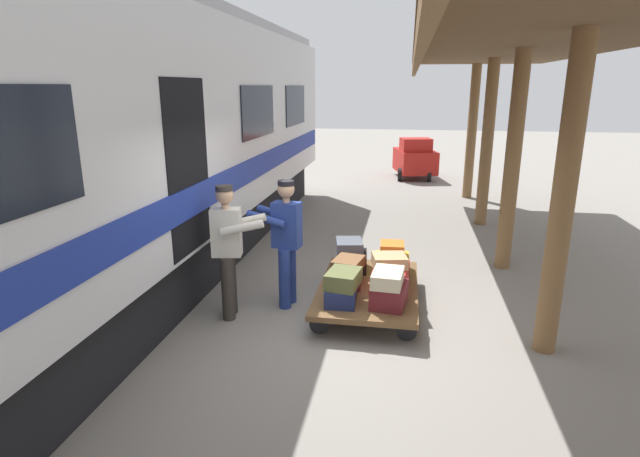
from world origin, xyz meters
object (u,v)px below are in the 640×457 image
suitcase_navy_fabric (341,294)px  suitcase_brown_leather (348,264)px  train_car (70,155)px  suitcase_orange_carryall (392,249)px  porter_in_overalls (285,239)px  suitcase_black_hardshell (352,261)px  suitcase_olive_duffel (343,279)px  suitcase_maroon_trunk (389,295)px  suitcase_red_plastic (391,277)px  suitcase_slate_roller (349,247)px  suitcase_yellow_case (392,264)px  suitcase_burgundy_valise (347,276)px  luggage_cart (368,289)px  porter_by_door (229,247)px  suitcase_cream_canvas (388,278)px  suitcase_tan_vintage (389,260)px  baggage_tug (415,159)px

suitcase_navy_fabric → suitcase_brown_leather: bearing=-91.9°
train_car → suitcase_navy_fabric: (-3.27, -0.22, -1.65)m
suitcase_orange_carryall → porter_in_overalls: 1.55m
suitcase_black_hardshell → suitcase_olive_duffel: bearing=91.3°
suitcase_maroon_trunk → porter_in_overalls: 1.54m
suitcase_red_plastic → suitcase_slate_roller: size_ratio=1.34×
suitcase_yellow_case → suitcase_red_plastic: size_ratio=0.77×
suitcase_brown_leather → suitcase_burgundy_valise: bearing=-54.9°
suitcase_orange_carryall → suitcase_olive_duffel: size_ratio=0.77×
luggage_cart → suitcase_red_plastic: suitcase_red_plastic is taller
suitcase_burgundy_valise → suitcase_red_plastic: 0.58m
suitcase_maroon_trunk → porter_by_door: size_ratio=0.30×
suitcase_maroon_trunk → suitcase_brown_leather: suitcase_brown_leather is taller
porter_in_overalls → suitcase_cream_canvas: bearing=159.8°
suitcase_tan_vintage → porter_in_overalls: bearing=4.9°
suitcase_burgundy_valise → baggage_tug: 10.18m
luggage_cart → suitcase_yellow_case: size_ratio=4.42×
suitcase_black_hardshell → suitcase_burgundy_valise: 0.58m
suitcase_burgundy_valise → porter_in_overalls: 0.96m
suitcase_yellow_case → suitcase_orange_carryall: (0.01, 0.01, 0.22)m
suitcase_red_plastic → baggage_tug: bearing=-92.2°
suitcase_black_hardshell → suitcase_burgundy_valise: suitcase_black_hardshell is taller
suitcase_yellow_case → suitcase_brown_leather: 0.84m
baggage_tug → porter_by_door: bearing=77.4°
suitcase_orange_carryall → suitcase_cream_canvas: 1.17m
suitcase_red_plastic → suitcase_olive_duffel: 0.84m
suitcase_brown_leather → suitcase_navy_fabric: bearing=88.1°
luggage_cart → suitcase_slate_roller: size_ratio=4.54×
suitcase_red_plastic → suitcase_slate_roller: bearing=-42.6°
suitcase_black_hardshell → train_car: bearing=22.9°
suitcase_olive_duffel → porter_by_door: bearing=-2.1°
suitcase_black_hardshell → suitcase_tan_vintage: suitcase_tan_vintage is taller
suitcase_navy_fabric → suitcase_cream_canvas: size_ratio=1.06×
suitcase_slate_roller → baggage_tug: (-1.00, -9.57, -0.03)m
suitcase_brown_leather → porter_in_overalls: porter_in_overalls is taller
porter_by_door → baggage_tug: porter_by_door is taller
suitcase_black_hardshell → suitcase_slate_roller: 0.22m
suitcase_yellow_case → suitcase_tan_vintage: (0.03, 0.56, 0.24)m
luggage_cart → suitcase_tan_vintage: size_ratio=4.96×
suitcase_black_hardshell → suitcase_orange_carryall: (-0.57, 0.01, 0.21)m
suitcase_slate_roller → luggage_cart: bearing=119.9°
suitcase_yellow_case → suitcase_navy_fabric: size_ratio=0.89×
suitcase_tan_vintage → porter_by_door: porter_by_door is taller
suitcase_red_plastic → baggage_tug: size_ratio=0.33×
suitcase_burgundy_valise → suitcase_red_plastic: suitcase_red_plastic is taller
suitcase_burgundy_valise → suitcase_slate_roller: suitcase_slate_roller is taller
suitcase_slate_roller → suitcase_maroon_trunk: bearing=118.2°
luggage_cart → baggage_tug: 10.16m
suitcase_slate_roller → porter_by_door: size_ratio=0.27×
suitcase_maroon_trunk → suitcase_red_plastic: size_ratio=0.82×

